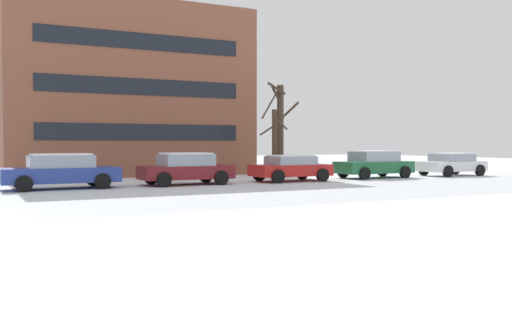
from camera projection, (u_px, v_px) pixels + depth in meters
parked_car_blue at (61, 171)px, 22.26m from camera, size 4.59×2.13×1.44m
parked_car_maroon at (186, 168)px, 24.53m from camera, size 4.14×2.11×1.44m
parked_car_red at (291, 168)px, 26.73m from camera, size 3.90×2.14×1.29m
parked_car_green at (374, 164)px, 29.33m from camera, size 4.26×2.10×1.47m
parked_car_white at (452, 164)px, 31.38m from camera, size 3.97×2.10×1.30m
tree_far_mid at (280, 128)px, 30.93m from camera, size 1.91×1.89×5.30m
tree_far_left at (274, 140)px, 29.75m from camera, size 1.27×1.33×4.83m
building_far_right at (119, 95)px, 35.01m from camera, size 13.87×11.69×9.96m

